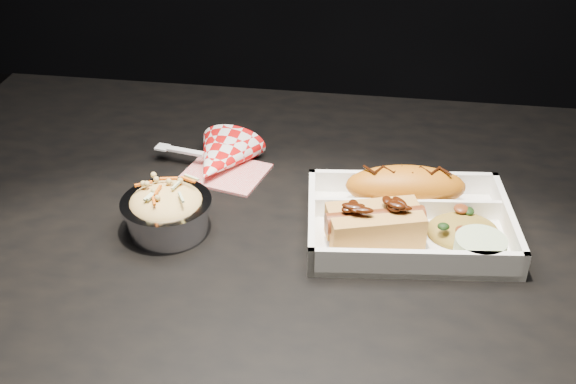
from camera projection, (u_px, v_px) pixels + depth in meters
The scene contains 8 objects.
dining_table at pixel (309, 280), 0.97m from camera, with size 1.20×0.80×0.75m.
food_tray at pixel (408, 226), 0.90m from camera, with size 0.27×0.21×0.04m.
fried_pastry at pixel (405, 186), 0.93m from camera, with size 0.16×0.06×0.05m, color #C16813.
hotdog at pixel (375, 223), 0.87m from camera, with size 0.12×0.09×0.06m.
fried_rice_mound at pixel (464, 224), 0.88m from camera, with size 0.09×0.07×0.03m, color #A88530.
cupcake_liner at pixel (480, 249), 0.84m from camera, with size 0.06×0.06×0.03m, color #B5CD9B.
foil_coleslaw_cup at pixel (167, 209), 0.89m from camera, with size 0.11×0.11×0.07m.
napkin_fork at pixel (220, 160), 1.02m from camera, with size 0.17×0.13×0.10m.
Camera 1 is at (0.08, -0.75, 1.28)m, focal length 45.00 mm.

